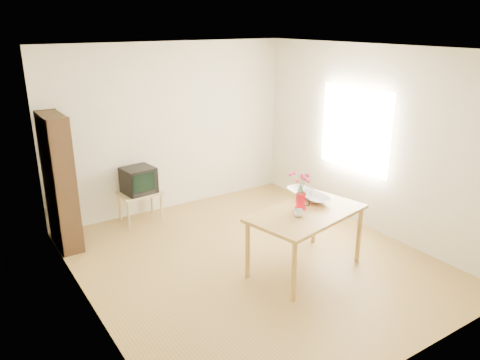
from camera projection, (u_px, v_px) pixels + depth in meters
room at (256, 162)px, 5.52m from camera, size 4.50×4.50×4.50m
table at (306, 218)px, 5.54m from camera, size 1.55×1.08×0.75m
tv_stand at (140, 197)px, 7.00m from camera, size 0.60×0.45×0.46m
bookshelf at (60, 187)px, 6.08m from camera, size 0.28×0.70×1.80m
pitcher at (301, 202)px, 5.57m from camera, size 0.13×0.21×0.20m
flowers at (302, 181)px, 5.49m from camera, size 0.23×0.23×0.32m
mug at (298, 213)px, 5.37m from camera, size 0.15×0.15×0.09m
bowl at (309, 182)px, 5.87m from camera, size 0.47×0.47×0.43m
teacup_a at (306, 186)px, 5.86m from camera, size 0.10×0.10×0.07m
teacup_b at (310, 184)px, 5.92m from camera, size 0.10×0.10×0.07m
television at (138, 180)px, 6.92m from camera, size 0.48×0.46×0.38m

